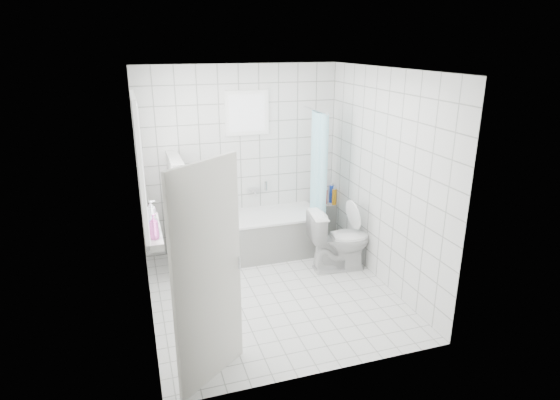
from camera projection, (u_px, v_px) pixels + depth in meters
name	position (u px, v px, depth m)	size (l,w,h in m)	color
ground	(272.00, 293.00, 5.62)	(3.00, 3.00, 0.00)	white
ceiling	(271.00, 69.00, 4.79)	(3.00, 3.00, 0.00)	white
wall_back	(241.00, 160.00, 6.56)	(2.80, 0.02, 2.60)	white
wall_front	(325.00, 242.00, 3.85)	(2.80, 0.02, 2.60)	white
wall_left	(141.00, 203.00, 4.80)	(0.02, 3.00, 2.60)	white
wall_right	(383.00, 179.00, 5.61)	(0.02, 3.00, 2.60)	white
window_left	(142.00, 167.00, 4.98)	(0.01, 0.90, 1.40)	white
window_back	(247.00, 113.00, 6.34)	(0.50, 0.01, 0.50)	white
window_sill	(152.00, 231.00, 5.23)	(0.18, 1.02, 0.08)	white
door	(208.00, 277.00, 3.92)	(0.04, 0.80, 2.00)	silver
bathtub	(253.00, 235.00, 6.56)	(1.89, 0.77, 0.58)	white
partition_wall	(179.00, 214.00, 6.07)	(0.15, 0.85, 1.50)	white
tiled_ledge	(327.00, 220.00, 7.15)	(0.40, 0.24, 0.55)	white
toilet	(339.00, 240.00, 6.11)	(0.46, 0.80, 0.82)	white
curtain_rod	(315.00, 110.00, 6.25)	(0.02, 0.02, 0.80)	silver
shower_curtain	(317.00, 177.00, 6.42)	(0.14, 0.48, 1.78)	#51D5EF
tub_faucet	(253.00, 190.00, 6.71)	(0.18, 0.06, 0.06)	silver
sill_bottles	(152.00, 219.00, 5.14)	(0.15, 0.72, 0.28)	#E157B9
ledge_bottles	(330.00, 196.00, 7.03)	(0.18, 0.17, 0.27)	blue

